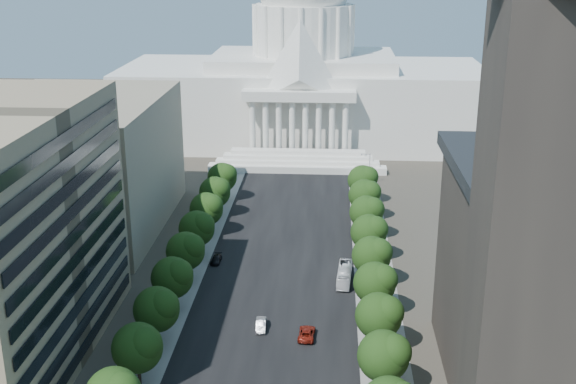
% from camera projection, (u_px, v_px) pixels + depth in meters
% --- Properties ---
extents(road_asphalt, '(30.00, 260.00, 0.01)m').
position_uv_depth(road_asphalt, '(284.00, 247.00, 157.96)').
color(road_asphalt, black).
rests_on(road_asphalt, ground).
extents(sidewalk_left, '(8.00, 260.00, 0.02)m').
position_uv_depth(sidewalk_left, '(198.00, 244.00, 159.07)').
color(sidewalk_left, gray).
rests_on(sidewalk_left, ground).
extents(sidewalk_right, '(8.00, 260.00, 0.02)m').
position_uv_depth(sidewalk_right, '(371.00, 249.00, 156.84)').
color(sidewalk_right, gray).
rests_on(sidewalk_right, ground).
extents(capitol, '(120.00, 56.00, 73.00)m').
position_uv_depth(capitol, '(303.00, 81.00, 241.36)').
color(capitol, white).
rests_on(capitol, ground).
extents(office_block_left_far, '(38.00, 52.00, 30.00)m').
position_uv_depth(office_block_left_far, '(78.00, 164.00, 165.47)').
color(office_block_left_far, gray).
rests_on(office_block_left_far, ground).
extents(tree_l_c, '(7.79, 7.60, 9.97)m').
position_uv_depth(tree_l_c, '(139.00, 347.00, 105.67)').
color(tree_l_c, '#33261C').
rests_on(tree_l_c, ground).
extents(tree_l_d, '(7.79, 7.60, 9.97)m').
position_uv_depth(tree_l_d, '(158.00, 308.00, 117.02)').
color(tree_l_d, '#33261C').
rests_on(tree_l_d, ground).
extents(tree_l_e, '(7.79, 7.60, 9.97)m').
position_uv_depth(tree_l_e, '(174.00, 277.00, 128.37)').
color(tree_l_e, '#33261C').
rests_on(tree_l_e, ground).
extents(tree_l_f, '(7.79, 7.60, 9.97)m').
position_uv_depth(tree_l_f, '(187.00, 250.00, 139.73)').
color(tree_l_f, '#33261C').
rests_on(tree_l_f, ground).
extents(tree_l_g, '(7.79, 7.60, 9.97)m').
position_uv_depth(tree_l_g, '(198.00, 228.00, 151.08)').
color(tree_l_g, '#33261C').
rests_on(tree_l_g, ground).
extents(tree_l_h, '(7.79, 7.60, 9.97)m').
position_uv_depth(tree_l_h, '(208.00, 208.00, 162.43)').
color(tree_l_h, '#33261C').
rests_on(tree_l_h, ground).
extents(tree_l_i, '(7.79, 7.60, 9.97)m').
position_uv_depth(tree_l_i, '(216.00, 191.00, 173.79)').
color(tree_l_i, '#33261C').
rests_on(tree_l_i, ground).
extents(tree_l_j, '(7.79, 7.60, 9.97)m').
position_uv_depth(tree_l_j, '(223.00, 177.00, 185.14)').
color(tree_l_j, '#33261C').
rests_on(tree_l_j, ground).
extents(tree_r_c, '(7.79, 7.60, 9.97)m').
position_uv_depth(tree_r_c, '(386.00, 355.00, 103.55)').
color(tree_r_c, '#33261C').
rests_on(tree_r_c, ground).
extents(tree_r_d, '(7.79, 7.60, 9.97)m').
position_uv_depth(tree_r_d, '(381.00, 315.00, 114.90)').
color(tree_r_d, '#33261C').
rests_on(tree_r_d, ground).
extents(tree_r_e, '(7.79, 7.60, 9.97)m').
position_uv_depth(tree_r_e, '(377.00, 282.00, 126.25)').
color(tree_r_e, '#33261C').
rests_on(tree_r_e, ground).
extents(tree_r_f, '(7.79, 7.60, 9.97)m').
position_uv_depth(tree_r_f, '(373.00, 255.00, 137.61)').
color(tree_r_f, '#33261C').
rests_on(tree_r_f, ground).
extents(tree_r_g, '(7.79, 7.60, 9.97)m').
position_uv_depth(tree_r_g, '(370.00, 232.00, 148.96)').
color(tree_r_g, '#33261C').
rests_on(tree_r_g, ground).
extents(tree_r_h, '(7.79, 7.60, 9.97)m').
position_uv_depth(tree_r_h, '(368.00, 212.00, 160.31)').
color(tree_r_h, '#33261C').
rests_on(tree_r_h, ground).
extents(tree_r_i, '(7.79, 7.60, 9.97)m').
position_uv_depth(tree_r_i, '(366.00, 194.00, 171.67)').
color(tree_r_i, '#33261C').
rests_on(tree_r_i, ground).
extents(tree_r_j, '(7.79, 7.60, 9.97)m').
position_uv_depth(tree_r_j, '(364.00, 179.00, 183.02)').
color(tree_r_j, '#33261C').
rests_on(tree_r_j, ground).
extents(streetlight_b, '(2.61, 0.44, 9.00)m').
position_uv_depth(streetlight_b, '(397.00, 362.00, 102.89)').
color(streetlight_b, gray).
rests_on(streetlight_b, ground).
extents(streetlight_c, '(2.61, 0.44, 9.00)m').
position_uv_depth(streetlight_c, '(385.00, 285.00, 126.55)').
color(streetlight_c, gray).
rests_on(streetlight_c, ground).
extents(streetlight_d, '(2.61, 0.44, 9.00)m').
position_uv_depth(streetlight_d, '(378.00, 232.00, 150.20)').
color(streetlight_d, gray).
rests_on(streetlight_d, ground).
extents(streetlight_e, '(2.61, 0.44, 9.00)m').
position_uv_depth(streetlight_e, '(372.00, 194.00, 173.85)').
color(streetlight_e, gray).
rests_on(streetlight_e, ground).
extents(streetlight_f, '(2.61, 0.44, 9.00)m').
position_uv_depth(streetlight_f, '(367.00, 165.00, 197.50)').
color(streetlight_f, gray).
rests_on(streetlight_f, ground).
extents(car_silver, '(1.98, 4.89, 1.58)m').
position_uv_depth(car_silver, '(261.00, 325.00, 123.39)').
color(car_silver, '#9A9BA1').
rests_on(car_silver, ground).
extents(car_red, '(2.92, 5.85, 1.59)m').
position_uv_depth(car_red, '(307.00, 333.00, 120.63)').
color(car_red, maroon).
rests_on(car_red, ground).
extents(car_dark_b, '(2.09, 4.70, 1.34)m').
position_uv_depth(car_dark_b, '(216.00, 259.00, 149.69)').
color(car_dark_b, black).
rests_on(car_dark_b, ground).
extents(city_bus, '(3.21, 10.69, 2.94)m').
position_uv_depth(city_bus, '(344.00, 274.00, 140.94)').
color(city_bus, white).
rests_on(city_bus, ground).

